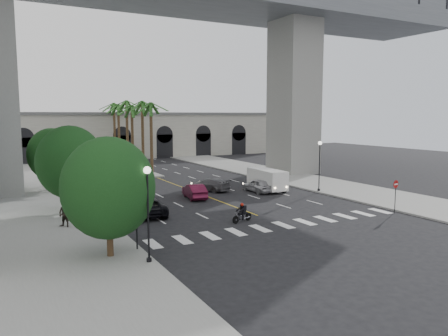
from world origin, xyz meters
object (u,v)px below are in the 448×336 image
at_px(car_a, 258,185).
at_px(do_not_enter_sign, 396,189).
at_px(car_d, 210,184).
at_px(traffic_signal_near, 136,210).
at_px(traffic_signal_far, 119,198).
at_px(car_e, 138,187).
at_px(motorcycle_rider, 243,213).
at_px(lamp_post_left_far, 78,166).
at_px(car_c, 147,206).
at_px(pedestrian_b, 65,214).
at_px(cargo_van, 267,179).
at_px(lamp_post_left_near, 148,206).
at_px(lamp_post_right, 320,162).
at_px(pedestrian_a, 108,215).
at_px(car_b, 195,191).

bearing_deg(car_a, do_not_enter_sign, 109.51).
bearing_deg(car_a, car_d, -36.71).
xyz_separation_m(traffic_signal_near, traffic_signal_far, (0.00, 4.00, 0.00)).
distance_m(traffic_signal_near, car_a, 21.91).
bearing_deg(car_e, motorcycle_rider, 84.11).
bearing_deg(lamp_post_left_far, car_c, -69.64).
xyz_separation_m(traffic_signal_far, do_not_enter_sign, (21.80, -4.04, -0.53)).
xyz_separation_m(pedestrian_b, do_not_enter_sign, (24.79, -7.43, 0.88)).
bearing_deg(do_not_enter_sign, cargo_van, 93.56).
relative_size(traffic_signal_near, car_a, 0.87).
height_order(lamp_post_left_far, car_e, lamp_post_left_far).
distance_m(car_c, car_e, 9.75).
distance_m(lamp_post_left_far, motorcycle_rider, 18.02).
bearing_deg(car_d, do_not_enter_sign, 96.74).
bearing_deg(do_not_enter_sign, car_a, 98.79).
bearing_deg(pedestrian_b, cargo_van, 60.56).
distance_m(lamp_post_left_near, car_c, 12.13).
height_order(car_c, do_not_enter_sign, do_not_enter_sign).
height_order(car_a, cargo_van, cargo_van).
xyz_separation_m(lamp_post_left_far, traffic_signal_far, (0.10, -14.50, -0.71)).
bearing_deg(pedestrian_b, lamp_post_left_near, -29.79).
height_order(lamp_post_right, motorcycle_rider, lamp_post_right).
relative_size(pedestrian_b, do_not_enter_sign, 0.69).
relative_size(motorcycle_rider, cargo_van, 0.36).
bearing_deg(lamp_post_left_near, traffic_signal_far, 89.12).
bearing_deg(pedestrian_a, traffic_signal_far, -80.49).
height_order(lamp_post_left_near, car_e, lamp_post_left_near).
xyz_separation_m(traffic_signal_far, car_c, (3.49, 4.82, -1.78)).
xyz_separation_m(lamp_post_left_far, do_not_enter_sign, (21.90, -18.54, -1.24)).
relative_size(traffic_signal_near, car_e, 0.91).
bearing_deg(lamp_post_left_far, car_a, -16.11).
relative_size(car_b, pedestrian_b, 2.28).
xyz_separation_m(lamp_post_left_far, car_d, (13.13, -1.85, -2.54)).
height_order(motorcycle_rider, cargo_van, cargo_van).
height_order(car_d, do_not_enter_sign, do_not_enter_sign).
bearing_deg(pedestrian_b, pedestrian_a, 9.77).
bearing_deg(traffic_signal_far, car_e, 68.47).
distance_m(lamp_post_left_far, car_c, 10.62).
bearing_deg(car_c, do_not_enter_sign, 159.69).
bearing_deg(traffic_signal_near, traffic_signal_far, 90.00).
relative_size(car_a, cargo_van, 0.77).
xyz_separation_m(traffic_signal_far, cargo_van, (18.42, 9.79, -1.24)).
bearing_deg(car_a, car_e, -22.16).
distance_m(car_d, car_e, 7.57).
height_order(car_d, pedestrian_b, pedestrian_b).
relative_size(car_d, pedestrian_b, 2.48).
relative_size(traffic_signal_far, pedestrian_b, 1.93).
bearing_deg(car_d, car_c, 18.39).
height_order(car_d, pedestrian_a, pedestrian_a).
xyz_separation_m(traffic_signal_near, car_d, (13.03, 16.65, -1.83)).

